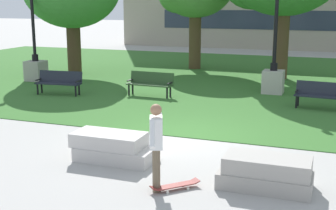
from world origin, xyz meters
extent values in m
plane|color=#A3A09B|center=(0.00, 0.00, 0.00)|extent=(140.00, 140.00, 0.00)
cube|color=#336628|center=(0.00, 10.00, 0.01)|extent=(40.00, 20.00, 0.02)
cube|color=#BCB7B2|center=(-0.82, -2.27, 0.16)|extent=(1.80, 0.90, 0.32)
cube|color=beige|center=(-0.99, -2.27, 0.48)|extent=(1.66, 0.83, 0.32)
cube|color=#9E9991|center=(2.65, -2.72, 0.16)|extent=(1.80, 0.90, 0.32)
cube|color=#A6A098|center=(2.68, -2.72, 0.48)|extent=(1.66, 0.83, 0.32)
cylinder|color=brown|center=(0.65, -3.45, 0.43)|extent=(0.15, 0.15, 0.86)
cylinder|color=brown|center=(0.72, -3.64, 0.43)|extent=(0.15, 0.15, 0.86)
cube|color=white|center=(0.69, -3.54, 1.16)|extent=(0.37, 0.46, 0.60)
cylinder|color=white|center=(0.59, -3.11, 1.26)|extent=(0.26, 0.45, 0.47)
cylinder|color=white|center=(0.78, -3.97, 1.26)|extent=(0.26, 0.45, 0.47)
sphere|color=#9E7051|center=(0.69, -3.54, 1.60)|extent=(0.22, 0.22, 0.22)
cube|color=maroon|center=(1.03, -3.41, 0.09)|extent=(0.70, 0.71, 0.02)
cube|color=maroon|center=(1.34, -3.09, 0.11)|extent=(0.23, 0.23, 0.06)
cube|color=maroon|center=(0.71, -3.73, 0.11)|extent=(0.23, 0.23, 0.06)
cylinder|color=silver|center=(1.10, -3.18, 0.03)|extent=(0.06, 0.06, 0.06)
cylinder|color=silver|center=(1.26, -3.33, 0.03)|extent=(0.06, 0.06, 0.06)
cylinder|color=silver|center=(0.79, -3.49, 0.03)|extent=(0.06, 0.06, 0.06)
cylinder|color=silver|center=(0.95, -3.64, 0.03)|extent=(0.06, 0.06, 0.06)
cube|color=#284723|center=(-2.89, 4.79, 0.46)|extent=(1.82, 0.52, 0.05)
cube|color=#284723|center=(-2.88, 5.04, 0.69)|extent=(1.80, 0.20, 0.46)
cube|color=black|center=(-3.73, 4.83, 0.58)|extent=(0.08, 0.40, 0.04)
cube|color=black|center=(-2.05, 4.75, 0.58)|extent=(0.08, 0.40, 0.04)
cylinder|color=black|center=(-3.70, 4.67, 0.23)|extent=(0.07, 0.07, 0.41)
cylinder|color=black|center=(-2.10, 4.60, 0.23)|extent=(0.07, 0.07, 0.41)
cylinder|color=black|center=(-3.69, 4.99, 0.23)|extent=(0.07, 0.07, 0.41)
cylinder|color=black|center=(-2.09, 4.92, 0.23)|extent=(0.07, 0.07, 0.41)
cube|color=#1E232D|center=(3.39, 4.70, 0.46)|extent=(1.83, 0.60, 0.05)
cube|color=#1E232D|center=(3.42, 4.95, 0.69)|extent=(1.80, 0.28, 0.46)
cube|color=black|center=(2.56, 4.78, 0.58)|extent=(0.10, 0.40, 0.04)
cylinder|color=black|center=(2.58, 4.61, 0.23)|extent=(0.07, 0.07, 0.41)
cylinder|color=black|center=(2.61, 4.93, 0.23)|extent=(0.07, 0.07, 0.41)
cube|color=#1E232D|center=(-6.32, 3.82, 0.46)|extent=(1.84, 0.64, 0.05)
cube|color=#1E232D|center=(-6.35, 4.07, 0.69)|extent=(1.80, 0.33, 0.46)
cube|color=black|center=(-7.16, 3.72, 0.58)|extent=(0.10, 0.40, 0.04)
cube|color=black|center=(-5.49, 3.91, 0.58)|extent=(0.10, 0.40, 0.04)
cylinder|color=black|center=(-7.10, 3.57, 0.23)|extent=(0.07, 0.07, 0.41)
cylinder|color=black|center=(-5.51, 3.75, 0.23)|extent=(0.07, 0.07, 0.41)
cylinder|color=black|center=(-7.13, 3.89, 0.23)|extent=(0.07, 0.07, 0.41)
cylinder|color=black|center=(-5.54, 4.07, 0.23)|extent=(0.07, 0.07, 0.41)
cube|color=gray|center=(-9.15, 6.34, 0.47)|extent=(0.80, 0.80, 0.90)
cylinder|color=black|center=(-9.15, 6.34, 1.07)|extent=(0.28, 0.28, 0.30)
cylinder|color=black|center=(-9.15, 6.34, 2.69)|extent=(0.14, 0.14, 3.53)
cube|color=#ADA89E|center=(1.46, 7.04, 0.47)|extent=(0.80, 0.80, 0.90)
cylinder|color=black|center=(1.46, 7.04, 1.07)|extent=(0.28, 0.28, 0.30)
cylinder|color=black|center=(1.46, 7.04, 2.92)|extent=(0.14, 0.14, 4.01)
cylinder|color=#4C3823|center=(-3.47, 12.61, 1.67)|extent=(0.64, 0.64, 3.30)
cylinder|color=#42301E|center=(-8.52, 8.68, 1.51)|extent=(0.68, 0.68, 2.97)
cylinder|color=#4C3823|center=(1.24, 10.80, 1.87)|extent=(0.72, 0.72, 3.71)
cube|color=#232D3D|center=(1.34, 23.98, 2.20)|extent=(21.64, 0.03, 1.40)
camera|label=1|loc=(3.83, -11.46, 3.59)|focal=50.00mm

